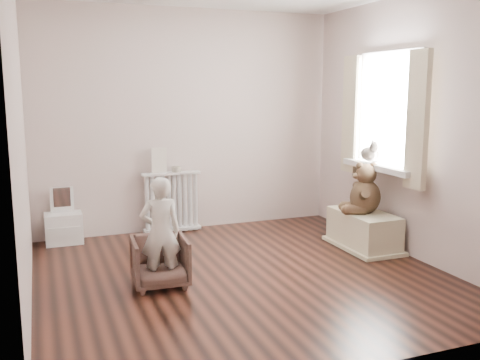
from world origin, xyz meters
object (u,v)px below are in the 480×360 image
object	(u,v)px
child	(160,232)
plush_cat	(370,153)
toy_vanity	(63,219)
radiator	(172,200)
armchair	(160,262)
teddy_bear	(366,186)
toy_bench	(364,229)

from	to	relation	value
child	plush_cat	bearing A→B (deg)	-164.04
toy_vanity	plush_cat	world-z (taller)	plush_cat
radiator	armchair	size ratio (longest dim) A/B	1.51
toy_vanity	teddy_bear	distance (m)	3.28
radiator	child	bearing A→B (deg)	-106.55
armchair	teddy_bear	size ratio (longest dim) A/B	0.89
teddy_bear	plush_cat	size ratio (longest dim) A/B	1.90
child	teddy_bear	bearing A→B (deg)	-167.31
toy_bench	teddy_bear	world-z (taller)	teddy_bear
radiator	toy_vanity	xyz separation A→B (m)	(-1.22, -0.03, -0.11)
child	teddy_bear	size ratio (longest dim) A/B	1.78
child	toy_bench	bearing A→B (deg)	-166.99
radiator	teddy_bear	distance (m)	2.24
radiator	toy_bench	xyz separation A→B (m)	(1.76, -1.34, -0.19)
toy_vanity	plush_cat	xyz separation A→B (m)	(3.12, -1.16, 0.72)
toy_vanity	plush_cat	size ratio (longest dim) A/B	2.21
toy_vanity	toy_bench	xyz separation A→B (m)	(2.98, -1.31, -0.08)
child	toy_vanity	bearing A→B (deg)	-64.03
radiator	plush_cat	bearing A→B (deg)	-32.01
armchair	child	bearing A→B (deg)	-86.64
toy_bench	radiator	bearing A→B (deg)	142.71
toy_bench	teddy_bear	distance (m)	0.47
plush_cat	teddy_bear	bearing A→B (deg)	-138.17
toy_bench	plush_cat	xyz separation A→B (m)	(0.14, 0.15, 0.80)
radiator	teddy_bear	bearing A→B (deg)	-37.66
armchair	child	size ratio (longest dim) A/B	0.50
child	teddy_bear	world-z (taller)	child
radiator	teddy_bear	size ratio (longest dim) A/B	1.35
armchair	toy_vanity	bearing A→B (deg)	116.58
toy_vanity	radiator	bearing A→B (deg)	1.41
toy_bench	armchair	bearing A→B (deg)	-171.58
radiator	plush_cat	size ratio (longest dim) A/B	2.57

